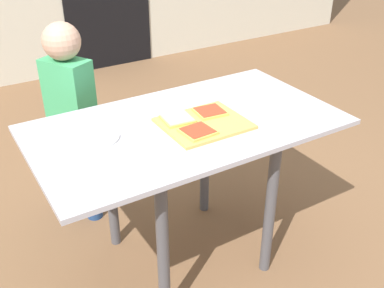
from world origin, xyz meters
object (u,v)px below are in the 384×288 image
at_px(cutting_board, 204,123).
at_px(pizza_slice_far_right, 210,111).
at_px(pizza_slice_near_left, 198,131).
at_px(plate_white_left, 97,138).
at_px(dining_table, 187,145).
at_px(pizza_slice_far_left, 178,119).
at_px(child_left, 72,111).

relative_size(cutting_board, pizza_slice_far_right, 2.54).
bearing_deg(cutting_board, pizza_slice_far_right, 41.15).
xyz_separation_m(pizza_slice_far_right, pizza_slice_near_left, (-0.15, -0.13, 0.00)).
bearing_deg(plate_white_left, dining_table, -9.88).
bearing_deg(pizza_slice_far_left, cutting_board, -38.57).
bearing_deg(pizza_slice_far_right, plate_white_left, 173.25).
height_order(dining_table, cutting_board, cutting_board).
relative_size(pizza_slice_far_right, pizza_slice_near_left, 1.03).
bearing_deg(dining_table, plate_white_left, 170.12).
distance_m(dining_table, pizza_slice_near_left, 0.18).
distance_m(cutting_board, plate_white_left, 0.46).
bearing_deg(cutting_board, pizza_slice_near_left, -137.11).
relative_size(pizza_slice_far_left, child_left, 0.12).
xyz_separation_m(pizza_slice_far_right, child_left, (-0.46, 0.61, -0.13)).
bearing_deg(child_left, plate_white_left, -96.10).
height_order(cutting_board, pizza_slice_far_left, pizza_slice_far_left).
relative_size(dining_table, child_left, 1.21).
bearing_deg(cutting_board, pizza_slice_far_left, 141.43).
bearing_deg(plate_white_left, pizza_slice_near_left, -27.61).
relative_size(pizza_slice_far_left, pizza_slice_far_right, 0.99).
xyz_separation_m(pizza_slice_far_left, pizza_slice_far_right, (0.16, -0.01, 0.00)).
bearing_deg(dining_table, cutting_board, -45.56).
height_order(pizza_slice_far_left, pizza_slice_far_right, same).
height_order(dining_table, child_left, child_left).
bearing_deg(child_left, pizza_slice_far_right, -52.84).
xyz_separation_m(dining_table, child_left, (-0.33, 0.61, -0.00)).
xyz_separation_m(pizza_slice_far_left, plate_white_left, (-0.36, 0.05, -0.02)).
distance_m(plate_white_left, child_left, 0.56).
relative_size(pizza_slice_far_left, plate_white_left, 0.74).
bearing_deg(pizza_slice_far_right, cutting_board, -138.85).
bearing_deg(pizza_slice_far_left, pizza_slice_near_left, -84.04).
distance_m(dining_table, plate_white_left, 0.41).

